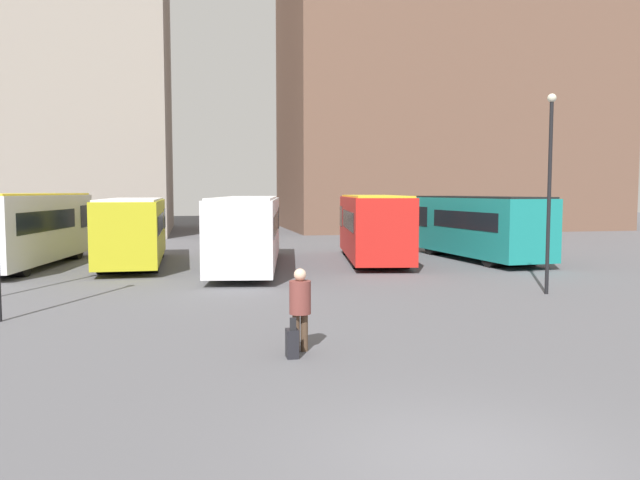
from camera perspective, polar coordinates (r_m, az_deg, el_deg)
ground_plane at (r=8.45m, az=13.37°, el=-18.92°), size 160.00×160.00×0.00m
building_block_right at (r=60.81m, az=11.47°, el=20.42°), size 28.79×15.07×40.27m
bus_0 at (r=30.34m, az=-25.08°, el=1.07°), size 3.97×10.47×3.25m
bus_1 at (r=29.53m, az=-16.69°, el=0.98°), size 2.60×9.64×3.01m
bus_2 at (r=27.61m, az=-6.58°, el=1.01°), size 4.36×12.23×3.09m
bus_3 at (r=29.94m, az=4.87°, el=1.32°), size 4.14×9.78×3.15m
bus_4 at (r=31.46m, az=14.15°, el=1.31°), size 3.26×9.56×3.10m
traveler at (r=13.01m, az=-1.83°, el=-5.71°), size 0.45×0.45×1.75m
suitcase at (r=12.69m, az=-2.57°, el=-9.40°), size 0.24×0.33×0.84m
lamp_post_0 at (r=21.44m, az=20.25°, el=5.27°), size 0.28×0.28×6.44m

